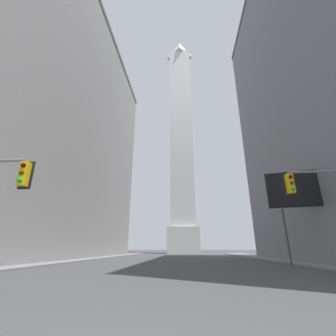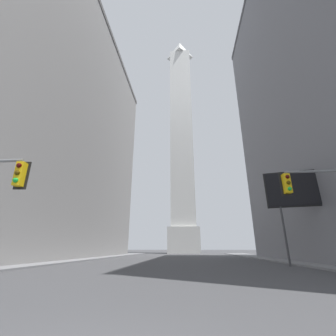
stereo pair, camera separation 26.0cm
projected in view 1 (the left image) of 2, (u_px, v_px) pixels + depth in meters
The scene contains 6 objects.
sidewalk_left at pixel (60, 261), 24.73m from camera, with size 5.00×76.87×0.15m, color slate.
sidewalk_right at pixel (306, 262), 22.70m from camera, with size 5.00×76.87×0.15m, color slate.
building_left at pixel (23, 121), 36.49m from camera, with size 24.80×48.97×41.82m.
obelisk at pixel (181, 134), 74.63m from camera, with size 8.82×8.82×77.49m.
traffic_light_near_right at pixel (336, 193), 12.12m from camera, with size 4.11×0.52×5.58m.
billboard_sign at pixel (306, 190), 19.93m from camera, with size 6.35×1.61×8.10m.
Camera 1 is at (1.09, -2.61, 1.43)m, focal length 24.00 mm.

